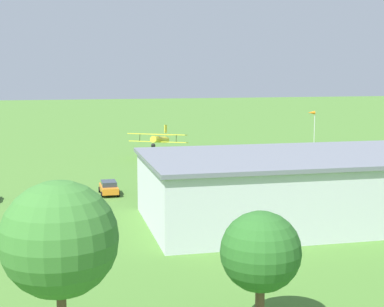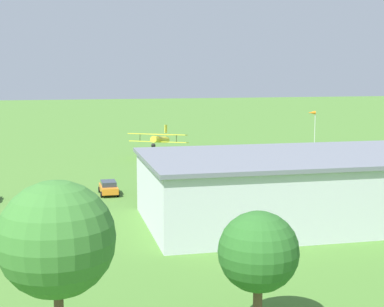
{
  "view_description": "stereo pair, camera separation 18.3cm",
  "coord_description": "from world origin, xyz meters",
  "px_view_note": "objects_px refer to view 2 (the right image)",
  "views": [
    {
      "loc": [
        18.12,
        88.21,
        13.39
      ],
      "look_at": [
        -0.65,
        13.14,
        2.47
      ],
      "focal_mm": 54.32,
      "sensor_mm": 36.0,
      "label": 1
    },
    {
      "loc": [
        17.95,
        88.26,
        13.39
      ],
      "look_at": [
        -0.65,
        13.14,
        2.47
      ],
      "focal_mm": 54.32,
      "sensor_mm": 36.0,
      "label": 2
    }
  ],
  "objects_px": {
    "hangar": "(295,187)",
    "biplane": "(160,139)",
    "car_orange": "(109,187)",
    "tree_near_perimeter_road": "(57,240)",
    "windsock": "(312,115)",
    "car_grey": "(170,185)",
    "person_by_parked_cars": "(319,170)",
    "tree_by_windsock": "(258,252)",
    "person_near_hangar_door": "(220,176)",
    "car_green": "(335,176)",
    "car_silver": "(53,193)"
  },
  "relations": [
    {
      "from": "hangar",
      "to": "biplane",
      "type": "relative_size",
      "value": 3.06
    },
    {
      "from": "car_orange",
      "to": "tree_near_perimeter_road",
      "type": "xyz_separation_m",
      "value": [
        5.97,
        38.19,
        5.46
      ]
    },
    {
      "from": "car_orange",
      "to": "windsock",
      "type": "height_order",
      "value": "windsock"
    },
    {
      "from": "car_grey",
      "to": "tree_near_perimeter_road",
      "type": "distance_m",
      "value": 40.21
    },
    {
      "from": "person_by_parked_cars",
      "to": "tree_by_windsock",
      "type": "bearing_deg",
      "value": 59.97
    },
    {
      "from": "car_grey",
      "to": "person_near_hangar_door",
      "type": "xyz_separation_m",
      "value": [
        -7.16,
        -4.5,
        -0.1
      ]
    },
    {
      "from": "car_green",
      "to": "biplane",
      "type": "bearing_deg",
      "value": -55.66
    },
    {
      "from": "car_grey",
      "to": "tree_by_windsock",
      "type": "distance_m",
      "value": 35.78
    },
    {
      "from": "tree_near_perimeter_road",
      "to": "biplane",
      "type": "bearing_deg",
      "value": -104.58
    },
    {
      "from": "car_orange",
      "to": "tree_near_perimeter_road",
      "type": "bearing_deg",
      "value": 81.11
    },
    {
      "from": "biplane",
      "to": "windsock",
      "type": "distance_m",
      "value": 31.28
    },
    {
      "from": "car_green",
      "to": "person_near_hangar_door",
      "type": "xyz_separation_m",
      "value": [
        13.35,
        -3.89,
        -0.04
      ]
    },
    {
      "from": "car_grey",
      "to": "tree_by_windsock",
      "type": "bearing_deg",
      "value": 85.54
    },
    {
      "from": "car_silver",
      "to": "windsock",
      "type": "xyz_separation_m",
      "value": [
        -46.22,
        -35.61,
        4.69
      ]
    },
    {
      "from": "car_orange",
      "to": "person_near_hangar_door",
      "type": "bearing_deg",
      "value": -163.89
    },
    {
      "from": "windsock",
      "to": "person_by_parked_cars",
      "type": "bearing_deg",
      "value": 66.33
    },
    {
      "from": "car_silver",
      "to": "tree_by_windsock",
      "type": "distance_m",
      "value": 35.75
    },
    {
      "from": "person_by_parked_cars",
      "to": "tree_near_perimeter_road",
      "type": "xyz_separation_m",
      "value": [
        33.46,
        42.75,
        5.47
      ]
    },
    {
      "from": "car_silver",
      "to": "person_by_parked_cars",
      "type": "relative_size",
      "value": 2.86
    },
    {
      "from": "biplane",
      "to": "car_green",
      "type": "height_order",
      "value": "biplane"
    },
    {
      "from": "car_orange",
      "to": "car_grey",
      "type": "bearing_deg",
      "value": 176.15
    },
    {
      "from": "hangar",
      "to": "car_grey",
      "type": "distance_m",
      "value": 17.28
    },
    {
      "from": "person_by_parked_cars",
      "to": "hangar",
      "type": "bearing_deg",
      "value": 58.5
    },
    {
      "from": "car_grey",
      "to": "car_orange",
      "type": "height_order",
      "value": "car_grey"
    },
    {
      "from": "windsock",
      "to": "car_green",
      "type": "bearing_deg",
      "value": 68.92
    },
    {
      "from": "biplane",
      "to": "tree_by_windsock",
      "type": "relative_size",
      "value": 1.42
    },
    {
      "from": "car_grey",
      "to": "windsock",
      "type": "xyz_separation_m",
      "value": [
        -33.48,
        -34.26,
        4.7
      ]
    },
    {
      "from": "car_grey",
      "to": "tree_near_perimeter_road",
      "type": "relative_size",
      "value": 0.47
    },
    {
      "from": "tree_near_perimeter_road",
      "to": "tree_by_windsock",
      "type": "height_order",
      "value": "tree_near_perimeter_road"
    },
    {
      "from": "car_green",
      "to": "windsock",
      "type": "xyz_separation_m",
      "value": [
        -12.97,
        -33.65,
        4.75
      ]
    },
    {
      "from": "windsock",
      "to": "biplane",
      "type": "bearing_deg",
      "value": 16.62
    },
    {
      "from": "hangar",
      "to": "biplane",
      "type": "height_order",
      "value": "hangar"
    },
    {
      "from": "hangar",
      "to": "person_by_parked_cars",
      "type": "height_order",
      "value": "hangar"
    },
    {
      "from": "hangar",
      "to": "person_by_parked_cars",
      "type": "xyz_separation_m",
      "value": [
        -12.21,
        -19.93,
        -2.26
      ]
    },
    {
      "from": "hangar",
      "to": "windsock",
      "type": "distance_m",
      "value": 55.23
    },
    {
      "from": "car_orange",
      "to": "person_near_hangar_door",
      "type": "height_order",
      "value": "person_near_hangar_door"
    },
    {
      "from": "car_silver",
      "to": "tree_by_windsock",
      "type": "bearing_deg",
      "value": 106.28
    },
    {
      "from": "windsock",
      "to": "hangar",
      "type": "bearing_deg",
      "value": 63.02
    },
    {
      "from": "hangar",
      "to": "person_near_hangar_door",
      "type": "height_order",
      "value": "hangar"
    },
    {
      "from": "car_orange",
      "to": "tree_by_windsock",
      "type": "xyz_separation_m",
      "value": [
        -4.06,
        35.98,
        3.46
      ]
    },
    {
      "from": "hangar",
      "to": "tree_by_windsock",
      "type": "relative_size",
      "value": 4.34
    },
    {
      "from": "person_near_hangar_door",
      "to": "hangar",
      "type": "bearing_deg",
      "value": 93.8
    },
    {
      "from": "car_orange",
      "to": "windsock",
      "type": "xyz_separation_m",
      "value": [
        -40.3,
        -33.8,
        4.77
      ]
    },
    {
      "from": "tree_near_perimeter_road",
      "to": "windsock",
      "type": "bearing_deg",
      "value": -122.74
    },
    {
      "from": "windsock",
      "to": "tree_by_windsock",
      "type": "bearing_deg",
      "value": 62.55
    },
    {
      "from": "hangar",
      "to": "biplane",
      "type": "xyz_separation_m",
      "value": [
        4.84,
        -40.25,
        -0.01
      ]
    },
    {
      "from": "car_green",
      "to": "car_orange",
      "type": "bearing_deg",
      "value": 0.31
    },
    {
      "from": "person_near_hangar_door",
      "to": "car_silver",
      "type": "bearing_deg",
      "value": 16.39
    },
    {
      "from": "biplane",
      "to": "windsock",
      "type": "height_order",
      "value": "windsock"
    },
    {
      "from": "person_near_hangar_door",
      "to": "tree_by_windsock",
      "type": "height_order",
      "value": "tree_by_windsock"
    }
  ]
}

